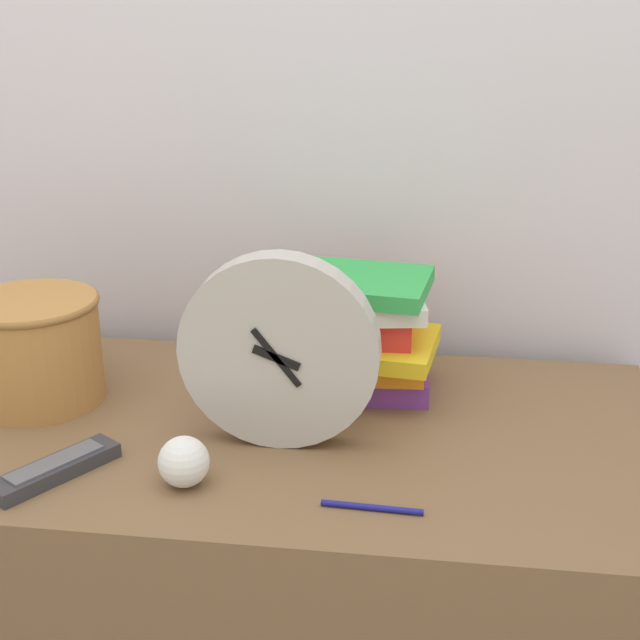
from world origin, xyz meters
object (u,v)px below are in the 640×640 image
(desk_clock, at_px, (279,352))
(basket, at_px, (35,347))
(pen, at_px, (372,507))
(tv_remote, at_px, (55,469))
(book_stack, at_px, (356,334))
(crumpled_paper_ball, at_px, (184,462))

(desk_clock, bearing_deg, basket, 167.46)
(pen, bearing_deg, basket, 155.51)
(basket, height_order, tv_remote, basket)
(book_stack, distance_m, tv_remote, 0.49)
(desk_clock, relative_size, pen, 2.18)
(tv_remote, bearing_deg, basket, 118.33)
(book_stack, bearing_deg, pen, -81.18)
(crumpled_paper_ball, bearing_deg, pen, -6.61)
(basket, xyz_separation_m, crumpled_paper_ball, (0.29, -0.22, -0.05))
(book_stack, relative_size, tv_remote, 1.60)
(basket, relative_size, tv_remote, 1.19)
(tv_remote, distance_m, pen, 0.42)
(book_stack, distance_m, basket, 0.49)
(tv_remote, bearing_deg, book_stack, 40.74)
(crumpled_paper_ball, bearing_deg, desk_clock, 51.25)
(desk_clock, height_order, crumpled_paper_ball, desk_clock)
(book_stack, height_order, tv_remote, book_stack)
(basket, relative_size, pen, 1.62)
(desk_clock, bearing_deg, book_stack, 64.29)
(desk_clock, bearing_deg, tv_remote, -154.75)
(desk_clock, height_order, tv_remote, desk_clock)
(crumpled_paper_ball, height_order, pen, crumpled_paper_ball)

